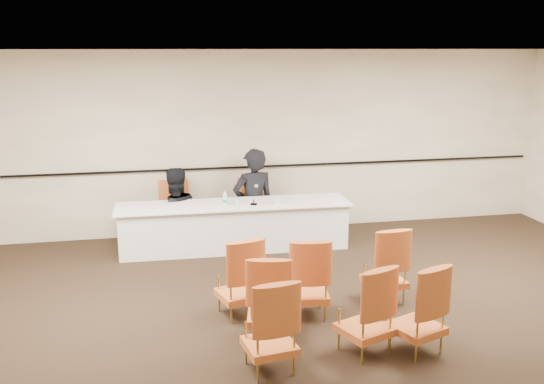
{
  "coord_description": "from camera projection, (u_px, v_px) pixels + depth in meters",
  "views": [
    {
      "loc": [
        -1.79,
        -5.76,
        3.03
      ],
      "look_at": [
        -0.06,
        2.6,
        0.98
      ],
      "focal_mm": 40.0,
      "sensor_mm": 36.0,
      "label": 1
    }
  ],
  "objects": [
    {
      "name": "aud_chair_extra",
      "position": [
        269.0,
        296.0,
        6.38
      ],
      "size": [
        0.59,
        0.59,
        0.95
      ],
      "primitive_type": null,
      "rotation": [
        0.0,
        0.0,
        -0.21
      ],
      "color": "#B0551F",
      "rests_on": "ground"
    },
    {
      "name": "wall_back",
      "position": [
        258.0,
        142.0,
        10.01
      ],
      "size": [
        10.0,
        0.04,
        3.0
      ],
      "primitive_type": "cube",
      "color": "#C2B298",
      "rests_on": "ground"
    },
    {
      "name": "aud_chair_back_mid",
      "position": [
        365.0,
        309.0,
        6.07
      ],
      "size": [
        0.65,
        0.65,
        0.95
      ],
      "primitive_type": null,
      "rotation": [
        0.0,
        0.0,
        0.37
      ],
      "color": "#B0551F",
      "rests_on": "ground"
    },
    {
      "name": "aud_chair_back_left",
      "position": [
        269.0,
        324.0,
        5.74
      ],
      "size": [
        0.57,
        0.57,
        0.95
      ],
      "primitive_type": null,
      "rotation": [
        0.0,
        0.0,
        0.15
      ],
      "color": "#B0551F",
      "rests_on": "ground"
    },
    {
      "name": "aud_chair_front_left",
      "position": [
        239.0,
        276.0,
        6.94
      ],
      "size": [
        0.61,
        0.61,
        0.95
      ],
      "primitive_type": null,
      "rotation": [
        0.0,
        0.0,
        0.27
      ],
      "color": "#B0551F",
      "rests_on": "ground"
    },
    {
      "name": "aud_chair_front_mid",
      "position": [
        308.0,
        276.0,
        6.93
      ],
      "size": [
        0.56,
        0.56,
        0.95
      ],
      "primitive_type": null,
      "rotation": [
        0.0,
        0.0,
        -0.13
      ],
      "color": "#B0551F",
      "rests_on": "ground"
    },
    {
      "name": "water_bottle",
      "position": [
        225.0,
        198.0,
        9.13
      ],
      "size": [
        0.08,
        0.08,
        0.21
      ],
      "primitive_type": null,
      "rotation": [
        0.0,
        0.0,
        -0.25
      ],
      "color": "teal",
      "rests_on": "panel_table"
    },
    {
      "name": "floor",
      "position": [
        326.0,
        335.0,
        6.55
      ],
      "size": [
        10.0,
        10.0,
        0.0
      ],
      "primitive_type": "plane",
      "color": "black",
      "rests_on": "ground"
    },
    {
      "name": "aud_chair_front_right",
      "position": [
        385.0,
        264.0,
        7.33
      ],
      "size": [
        0.54,
        0.54,
        0.95
      ],
      "primitive_type": null,
      "rotation": [
        0.0,
        0.0,
        0.09
      ],
      "color": "#B0551F",
      "rests_on": "ground"
    },
    {
      "name": "wall_rail",
      "position": [
        259.0,
        166.0,
        10.06
      ],
      "size": [
        9.8,
        0.04,
        0.03
      ],
      "primitive_type": "cube",
      "color": "black",
      "rests_on": "wall_back"
    },
    {
      "name": "panel_table",
      "position": [
        234.0,
        226.0,
        9.29
      ],
      "size": [
        3.57,
        0.91,
        0.71
      ],
      "primitive_type": null,
      "rotation": [
        0.0,
        0.0,
        -0.02
      ],
      "color": "white",
      "rests_on": "ground"
    },
    {
      "name": "papers",
      "position": [
        266.0,
        203.0,
        9.22
      ],
      "size": [
        0.37,
        0.34,
        0.0
      ],
      "primitive_type": "cube",
      "rotation": [
        0.0,
        0.0,
        0.49
      ],
      "color": "silver",
      "rests_on": "panel_table"
    },
    {
      "name": "coffee_cup",
      "position": [
        277.0,
        200.0,
        9.16
      ],
      "size": [
        0.09,
        0.09,
        0.13
      ],
      "primitive_type": "cylinder",
      "rotation": [
        0.0,
        0.0,
        -0.07
      ],
      "color": "silver",
      "rests_on": "panel_table"
    },
    {
      "name": "panelist_second_chair",
      "position": [
        174.0,
        212.0,
        9.62
      ],
      "size": [
        0.51,
        0.51,
        0.95
      ],
      "primitive_type": null,
      "rotation": [
        0.0,
        0.0,
        -0.02
      ],
      "color": "#B0551F",
      "rests_on": "ground"
    },
    {
      "name": "panelist_main_chair",
      "position": [
        254.0,
        209.0,
        9.85
      ],
      "size": [
        0.51,
        0.51,
        0.95
      ],
      "primitive_type": null,
      "rotation": [
        0.0,
        0.0,
        -0.02
      ],
      "color": "#B0551F",
      "rests_on": "ground"
    },
    {
      "name": "aud_chair_back_right",
      "position": [
        417.0,
        307.0,
        6.1
      ],
      "size": [
        0.65,
        0.65,
        0.95
      ],
      "primitive_type": null,
      "rotation": [
        0.0,
        0.0,
        0.38
      ],
      "color": "#B0551F",
      "rests_on": "ground"
    },
    {
      "name": "panelist_second",
      "position": [
        175.0,
        220.0,
        9.65
      ],
      "size": [
        0.97,
        0.84,
        1.69
      ],
      "primitive_type": "imported",
      "rotation": [
        0.0,
        0.0,
        3.42
      ],
      "color": "black",
      "rests_on": "ground"
    },
    {
      "name": "ceiling",
      "position": [
        333.0,
        50.0,
        5.85
      ],
      "size": [
        10.0,
        10.0,
        0.0
      ],
      "primitive_type": "plane",
      "rotation": [
        3.14,
        0.0,
        0.0
      ],
      "color": "white",
      "rests_on": "ground"
    },
    {
      "name": "panelist_main",
      "position": [
        254.0,
        207.0,
        9.84
      ],
      "size": [
        0.78,
        0.6,
        1.93
      ],
      "primitive_type": "imported",
      "rotation": [
        0.0,
        0.0,
        3.35
      ],
      "color": "black",
      "rests_on": "ground"
    },
    {
      "name": "drinking_glass",
      "position": [
        238.0,
        202.0,
        9.13
      ],
      "size": [
        0.08,
        0.08,
        0.1
      ],
      "primitive_type": "cylinder",
      "rotation": [
        0.0,
        0.0,
        -0.37
      ],
      "color": "silver",
      "rests_on": "panel_table"
    },
    {
      "name": "microphone",
      "position": [
        254.0,
        196.0,
        9.11
      ],
      "size": [
        0.18,
        0.23,
        0.29
      ],
      "primitive_type": null,
      "rotation": [
        0.0,
        0.0,
        -0.42
      ],
      "color": "black",
      "rests_on": "panel_table"
    }
  ]
}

